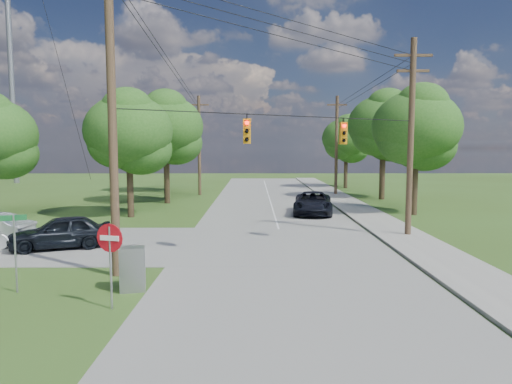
{
  "coord_description": "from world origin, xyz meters",
  "views": [
    {
      "loc": [
        0.57,
        -16.36,
        4.76
      ],
      "look_at": [
        0.65,
        5.0,
        2.71
      ],
      "focal_mm": 32.0,
      "sensor_mm": 36.0,
      "label": 1
    }
  ],
  "objects_px": {
    "pole_sw": "(112,108)",
    "pole_north_e": "(336,145)",
    "control_cabinet": "(133,269)",
    "car_cross_dark": "(61,232)",
    "car_main_north": "(313,203)",
    "do_not_enter_sign": "(110,248)",
    "pole_north_w": "(199,145)",
    "pole_ne": "(411,135)"
  },
  "relations": [
    {
      "from": "pole_north_w",
      "to": "control_cabinet",
      "type": "bearing_deg",
      "value": -87.27
    },
    {
      "from": "control_cabinet",
      "to": "do_not_enter_sign",
      "type": "bearing_deg",
      "value": -107.02
    },
    {
      "from": "pole_north_w",
      "to": "car_cross_dark",
      "type": "relative_size",
      "value": 2.18
    },
    {
      "from": "car_main_north",
      "to": "control_cabinet",
      "type": "xyz_separation_m",
      "value": [
        -8.3,
        -17.7,
        -0.09
      ]
    },
    {
      "from": "pole_north_e",
      "to": "car_cross_dark",
      "type": "height_order",
      "value": "pole_north_e"
    },
    {
      "from": "pole_ne",
      "to": "control_cabinet",
      "type": "distance_m",
      "value": 16.29
    },
    {
      "from": "pole_north_e",
      "to": "control_cabinet",
      "type": "relative_size",
      "value": 6.74
    },
    {
      "from": "pole_north_w",
      "to": "do_not_enter_sign",
      "type": "xyz_separation_m",
      "value": [
        1.33,
        -33.2,
        -3.27
      ]
    },
    {
      "from": "control_cabinet",
      "to": "pole_sw",
      "type": "bearing_deg",
      "value": 109.19
    },
    {
      "from": "pole_sw",
      "to": "do_not_enter_sign",
      "type": "xyz_separation_m",
      "value": [
        0.93,
        -3.6,
        -4.37
      ]
    },
    {
      "from": "pole_sw",
      "to": "pole_north_e",
      "type": "xyz_separation_m",
      "value": [
        13.5,
        29.6,
        -1.1
      ]
    },
    {
      "from": "pole_sw",
      "to": "pole_ne",
      "type": "bearing_deg",
      "value": 29.38
    },
    {
      "from": "car_cross_dark",
      "to": "car_main_north",
      "type": "xyz_separation_m",
      "value": [
        13.39,
        11.29,
        0.02
      ]
    },
    {
      "from": "do_not_enter_sign",
      "to": "pole_north_e",
      "type": "bearing_deg",
      "value": 85.8
    },
    {
      "from": "car_main_north",
      "to": "control_cabinet",
      "type": "bearing_deg",
      "value": -107.72
    },
    {
      "from": "pole_ne",
      "to": "pole_north_w",
      "type": "relative_size",
      "value": 1.05
    },
    {
      "from": "pole_sw",
      "to": "pole_ne",
      "type": "xyz_separation_m",
      "value": [
        13.5,
        7.6,
        -0.76
      ]
    },
    {
      "from": "pole_north_w",
      "to": "control_cabinet",
      "type": "distance_m",
      "value": 31.79
    },
    {
      "from": "pole_sw",
      "to": "pole_north_e",
      "type": "distance_m",
      "value": 32.55
    },
    {
      "from": "car_main_north",
      "to": "control_cabinet",
      "type": "relative_size",
      "value": 3.88
    },
    {
      "from": "pole_sw",
      "to": "car_main_north",
      "type": "bearing_deg",
      "value": 59.33
    },
    {
      "from": "pole_north_e",
      "to": "pole_north_w",
      "type": "bearing_deg",
      "value": 180.0
    },
    {
      "from": "control_cabinet",
      "to": "do_not_enter_sign",
      "type": "height_order",
      "value": "do_not_enter_sign"
    },
    {
      "from": "car_main_north",
      "to": "control_cabinet",
      "type": "height_order",
      "value": "car_main_north"
    },
    {
      "from": "pole_north_e",
      "to": "do_not_enter_sign",
      "type": "xyz_separation_m",
      "value": [
        -12.57,
        -33.2,
        -3.27
      ]
    },
    {
      "from": "pole_ne",
      "to": "pole_north_e",
      "type": "xyz_separation_m",
      "value": [
        -0.0,
        22.0,
        -0.34
      ]
    },
    {
      "from": "pole_north_e",
      "to": "car_main_north",
      "type": "relative_size",
      "value": 1.74
    },
    {
      "from": "pole_sw",
      "to": "car_cross_dark",
      "type": "distance_m",
      "value": 8.12
    },
    {
      "from": "pole_sw",
      "to": "control_cabinet",
      "type": "relative_size",
      "value": 8.09
    },
    {
      "from": "pole_north_w",
      "to": "do_not_enter_sign",
      "type": "height_order",
      "value": "pole_north_w"
    },
    {
      "from": "car_cross_dark",
      "to": "pole_north_w",
      "type": "bearing_deg",
      "value": 150.83
    },
    {
      "from": "pole_sw",
      "to": "do_not_enter_sign",
      "type": "distance_m",
      "value": 5.74
    },
    {
      "from": "pole_north_e",
      "to": "car_cross_dark",
      "type": "xyz_separation_m",
      "value": [
        -17.49,
        -25.05,
        -4.32
      ]
    },
    {
      "from": "car_cross_dark",
      "to": "do_not_enter_sign",
      "type": "relative_size",
      "value": 1.78
    },
    {
      "from": "car_cross_dark",
      "to": "car_main_north",
      "type": "distance_m",
      "value": 17.52
    },
    {
      "from": "car_cross_dark",
      "to": "control_cabinet",
      "type": "xyz_separation_m",
      "value": [
        5.09,
        -6.4,
        -0.07
      ]
    },
    {
      "from": "pole_sw",
      "to": "pole_north_w",
      "type": "bearing_deg",
      "value": 90.77
    },
    {
      "from": "pole_ne",
      "to": "car_main_north",
      "type": "height_order",
      "value": "pole_ne"
    },
    {
      "from": "do_not_enter_sign",
      "to": "car_cross_dark",
      "type": "bearing_deg",
      "value": 137.67
    },
    {
      "from": "pole_sw",
      "to": "control_cabinet",
      "type": "bearing_deg",
      "value": -59.28
    },
    {
      "from": "pole_north_w",
      "to": "do_not_enter_sign",
      "type": "distance_m",
      "value": 33.39
    },
    {
      "from": "car_cross_dark",
      "to": "control_cabinet",
      "type": "distance_m",
      "value": 8.18
    }
  ]
}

